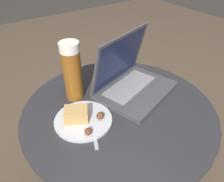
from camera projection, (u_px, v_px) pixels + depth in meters
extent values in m
cylinder|color=#515156|center=(118.00, 154.00, 1.01)|extent=(0.08, 0.08, 0.52)
cylinder|color=#2D2D33|center=(119.00, 110.00, 0.85)|extent=(0.74, 0.74, 0.02)
cube|color=#47474C|center=(136.00, 91.00, 0.92)|extent=(0.37, 0.31, 0.02)
cube|color=gray|center=(130.00, 86.00, 0.93)|extent=(0.27, 0.18, 0.00)
cube|color=#47474C|center=(120.00, 59.00, 0.89)|extent=(0.32, 0.15, 0.23)
cube|color=#19234C|center=(120.00, 59.00, 0.89)|extent=(0.29, 0.13, 0.20)
cylinder|color=brown|center=(73.00, 75.00, 0.84)|extent=(0.07, 0.07, 0.20)
cylinder|color=white|center=(69.00, 47.00, 0.77)|extent=(0.07, 0.07, 0.03)
cylinder|color=silver|center=(83.00, 120.00, 0.78)|extent=(0.21, 0.21, 0.01)
cube|color=tan|center=(76.00, 114.00, 0.76)|extent=(0.10, 0.09, 0.05)
sphere|color=brown|center=(100.00, 116.00, 0.77)|extent=(0.03, 0.03, 0.03)
sphere|color=brown|center=(88.00, 131.00, 0.71)|extent=(0.02, 0.02, 0.02)
cube|color=#B2B2B7|center=(94.00, 134.00, 0.73)|extent=(0.06, 0.13, 0.00)
cube|color=#B2B2B7|center=(91.00, 115.00, 0.81)|extent=(0.05, 0.06, 0.00)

